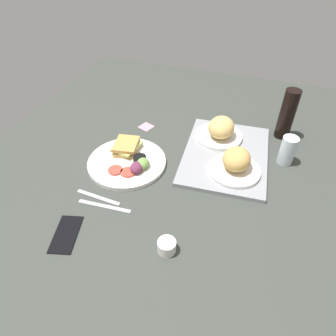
% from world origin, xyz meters
% --- Properties ---
extents(ground_plane, '(1.90, 1.50, 0.03)m').
position_xyz_m(ground_plane, '(0.00, 0.00, -0.01)').
color(ground_plane, '#383D38').
extents(serving_tray, '(0.47, 0.36, 0.02)m').
position_xyz_m(serving_tray, '(-0.17, 0.21, 0.01)').
color(serving_tray, gray).
rests_on(serving_tray, ground_plane).
extents(bread_plate_near, '(0.20, 0.20, 0.10)m').
position_xyz_m(bread_plate_near, '(-0.26, 0.17, 0.06)').
color(bread_plate_near, white).
rests_on(bread_plate_near, serving_tray).
extents(bread_plate_far, '(0.19, 0.19, 0.10)m').
position_xyz_m(bread_plate_far, '(-0.07, 0.26, 0.05)').
color(bread_plate_far, white).
rests_on(bread_plate_far, serving_tray).
extents(plate_with_salad, '(0.31, 0.31, 0.05)m').
position_xyz_m(plate_with_salad, '(-0.00, -0.14, 0.02)').
color(plate_with_salad, white).
rests_on(plate_with_salad, ground_plane).
extents(drinking_glass, '(0.06, 0.06, 0.12)m').
position_xyz_m(drinking_glass, '(-0.21, 0.44, 0.06)').
color(drinking_glass, silver).
rests_on(drinking_glass, ground_plane).
extents(soda_bottle, '(0.06, 0.06, 0.22)m').
position_xyz_m(soda_bottle, '(-0.39, 0.42, 0.11)').
color(soda_bottle, black).
rests_on(soda_bottle, ground_plane).
extents(espresso_cup, '(0.06, 0.06, 0.04)m').
position_xyz_m(espresso_cup, '(0.33, 0.13, 0.02)').
color(espresso_cup, silver).
rests_on(espresso_cup, ground_plane).
extents(fork, '(0.03, 0.17, 0.01)m').
position_xyz_m(fork, '(0.21, -0.17, 0.00)').
color(fork, '#B7B7BC').
rests_on(fork, ground_plane).
extents(knife, '(0.03, 0.19, 0.01)m').
position_xyz_m(knife, '(0.24, -0.13, 0.00)').
color(knife, '#B7B7BC').
rests_on(knife, ground_plane).
extents(cell_phone, '(0.16, 0.11, 0.01)m').
position_xyz_m(cell_phone, '(0.38, -0.19, 0.00)').
color(cell_phone, black).
rests_on(cell_phone, ground_plane).
extents(sticky_note, '(0.07, 0.07, 0.00)m').
position_xyz_m(sticky_note, '(-0.26, -0.17, 0.00)').
color(sticky_note, pink).
rests_on(sticky_note, ground_plane).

